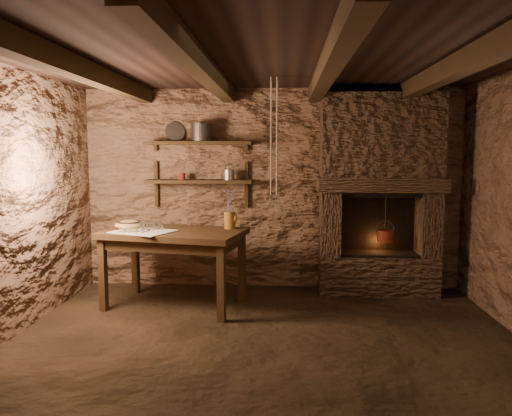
# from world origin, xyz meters

# --- Properties ---
(floor) EXTENTS (4.50, 4.50, 0.00)m
(floor) POSITION_xyz_m (0.00, 0.00, 0.00)
(floor) COLOR black
(floor) RESTS_ON ground
(back_wall) EXTENTS (4.50, 0.04, 2.40)m
(back_wall) POSITION_xyz_m (0.00, 2.00, 1.20)
(back_wall) COLOR brown
(back_wall) RESTS_ON floor
(front_wall) EXTENTS (4.50, 0.04, 2.40)m
(front_wall) POSITION_xyz_m (0.00, -2.00, 1.20)
(front_wall) COLOR brown
(front_wall) RESTS_ON floor
(ceiling) EXTENTS (4.50, 4.00, 0.04)m
(ceiling) POSITION_xyz_m (0.00, 0.00, 2.40)
(ceiling) COLOR black
(ceiling) RESTS_ON back_wall
(beam_far_left) EXTENTS (0.14, 3.95, 0.16)m
(beam_far_left) POSITION_xyz_m (-1.50, 0.00, 2.31)
(beam_far_left) COLOR black
(beam_far_left) RESTS_ON ceiling
(beam_mid_left) EXTENTS (0.14, 3.95, 0.16)m
(beam_mid_left) POSITION_xyz_m (-0.50, 0.00, 2.31)
(beam_mid_left) COLOR black
(beam_mid_left) RESTS_ON ceiling
(beam_mid_right) EXTENTS (0.14, 3.95, 0.16)m
(beam_mid_right) POSITION_xyz_m (0.50, 0.00, 2.31)
(beam_mid_right) COLOR black
(beam_mid_right) RESTS_ON ceiling
(beam_far_right) EXTENTS (0.14, 3.95, 0.16)m
(beam_far_right) POSITION_xyz_m (1.50, 0.00, 2.31)
(beam_far_right) COLOR black
(beam_far_right) RESTS_ON ceiling
(shelf_lower) EXTENTS (1.25, 0.30, 0.04)m
(shelf_lower) POSITION_xyz_m (-0.85, 1.84, 1.30)
(shelf_lower) COLOR black
(shelf_lower) RESTS_ON back_wall
(shelf_upper) EXTENTS (1.25, 0.30, 0.04)m
(shelf_upper) POSITION_xyz_m (-0.85, 1.84, 1.75)
(shelf_upper) COLOR black
(shelf_upper) RESTS_ON back_wall
(hearth) EXTENTS (1.43, 0.51, 2.30)m
(hearth) POSITION_xyz_m (1.25, 1.77, 1.23)
(hearth) COLOR #34251A
(hearth) RESTS_ON floor
(work_table) EXTENTS (1.58, 1.10, 0.82)m
(work_table) POSITION_xyz_m (-1.01, 1.12, 0.44)
(work_table) COLOR black
(work_table) RESTS_ON floor
(linen_cloth) EXTENTS (0.72, 0.66, 0.01)m
(linen_cloth) POSITION_xyz_m (-1.30, 1.01, 0.83)
(linen_cloth) COLOR beige
(linen_cloth) RESTS_ON work_table
(pewter_cutlery_row) EXTENTS (0.52, 0.37, 0.01)m
(pewter_cutlery_row) POSITION_xyz_m (-1.30, 1.00, 0.84)
(pewter_cutlery_row) COLOR gray
(pewter_cutlery_row) RESTS_ON linen_cloth
(drinking_glasses) EXTENTS (0.19, 0.06, 0.07)m
(drinking_glasses) POSITION_xyz_m (-1.28, 1.13, 0.87)
(drinking_glasses) COLOR white
(drinking_glasses) RESTS_ON linen_cloth
(stoneware_jug) EXTENTS (0.15, 0.15, 0.42)m
(stoneware_jug) POSITION_xyz_m (-0.42, 1.28, 1.00)
(stoneware_jug) COLOR #8C5D1B
(stoneware_jug) RESTS_ON work_table
(wooden_bowl) EXTENTS (0.40, 0.40, 0.11)m
(wooden_bowl) POSITION_xyz_m (-1.52, 1.24, 0.86)
(wooden_bowl) COLOR olive
(wooden_bowl) RESTS_ON work_table
(iron_stockpot) EXTENTS (0.31, 0.31, 0.18)m
(iron_stockpot) POSITION_xyz_m (-0.82, 1.84, 1.86)
(iron_stockpot) COLOR #2F2C2A
(iron_stockpot) RESTS_ON shelf_upper
(tin_pan) EXTENTS (0.26, 0.19, 0.24)m
(tin_pan) POSITION_xyz_m (-1.16, 1.94, 1.89)
(tin_pan) COLOR #9E9D98
(tin_pan) RESTS_ON shelf_upper
(small_kettle) EXTENTS (0.20, 0.17, 0.18)m
(small_kettle) POSITION_xyz_m (-0.50, 1.84, 1.38)
(small_kettle) COLOR #9E9D98
(small_kettle) RESTS_ON shelf_lower
(rusty_tin) EXTENTS (0.09, 0.09, 0.08)m
(rusty_tin) POSITION_xyz_m (-1.06, 1.84, 1.36)
(rusty_tin) COLOR #561A11
(rusty_tin) RESTS_ON shelf_lower
(red_pot) EXTENTS (0.21, 0.19, 0.54)m
(red_pot) POSITION_xyz_m (1.32, 1.72, 0.70)
(red_pot) COLOR maroon
(red_pot) RESTS_ON hearth
(hanging_ropes) EXTENTS (0.08, 0.08, 1.20)m
(hanging_ropes) POSITION_xyz_m (0.05, 1.05, 1.80)
(hanging_ropes) COLOR tan
(hanging_ropes) RESTS_ON ceiling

